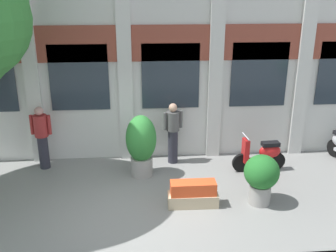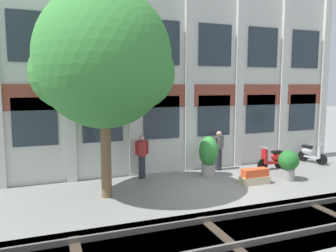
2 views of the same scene
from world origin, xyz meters
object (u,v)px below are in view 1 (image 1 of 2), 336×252
scooter_near_curb (262,155)px  potted_plant_square_trough (193,194)px  potted_plant_stone_basin (141,143)px  resident_by_doorway (42,136)px  potted_plant_ribbed_drum (261,176)px  resident_watching_tracks (173,131)px

scooter_near_curb → potted_plant_square_trough: bearing=34.8°
potted_plant_stone_basin → resident_by_doorway: (-2.50, 0.61, 0.04)m
potted_plant_square_trough → potted_plant_stone_basin: 1.94m
potted_plant_ribbed_drum → potted_plant_stone_basin: 2.96m
potted_plant_square_trough → potted_plant_stone_basin: size_ratio=0.69×
potted_plant_ribbed_drum → resident_by_doorway: (-5.04, 2.13, 0.23)m
scooter_near_curb → resident_watching_tracks: 2.34m
scooter_near_curb → potted_plant_stone_basin: bearing=-2.8°
potted_plant_square_trough → potted_plant_ribbed_drum: 1.51m
potted_plant_square_trough → resident_by_doorway: resident_by_doorway is taller
resident_watching_tracks → potted_plant_stone_basin: bearing=-66.7°
potted_plant_stone_basin → resident_watching_tracks: size_ratio=0.96×
potted_plant_ribbed_drum → potted_plant_stone_basin: potted_plant_stone_basin is taller
potted_plant_ribbed_drum → potted_plant_stone_basin: (-2.53, 1.52, 0.20)m
potted_plant_ribbed_drum → resident_watching_tracks: 2.80m
resident_by_doorway → scooter_near_curb: bearing=88.6°
scooter_near_curb → resident_by_doorway: resident_by_doorway is taller
potted_plant_stone_basin → potted_plant_square_trough: bearing=-54.5°
potted_plant_ribbed_drum → potted_plant_stone_basin: size_ratio=0.72×
potted_plant_stone_basin → resident_by_doorway: resident_by_doorway is taller
potted_plant_square_trough → scooter_near_curb: (1.96, 1.54, 0.17)m
resident_by_doorway → resident_watching_tracks: resident_by_doorway is taller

